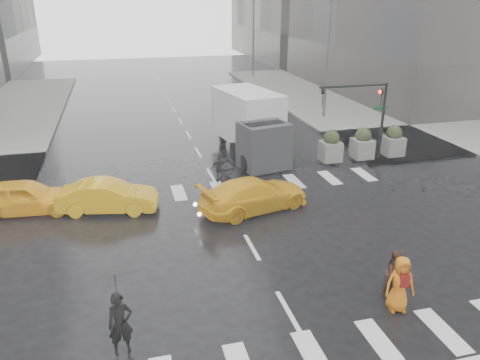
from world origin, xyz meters
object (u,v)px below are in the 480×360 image
object	(u,v)px
traffic_signal_pole	(368,106)
taxi_front	(24,197)
box_truck	(251,123)
pedestrian_brown	(395,274)
pedestrian_orange	(400,284)
taxi_mid	(108,196)

from	to	relation	value
traffic_signal_pole	taxi_front	bearing A→B (deg)	-171.97
box_truck	traffic_signal_pole	bearing A→B (deg)	-35.18
pedestrian_brown	box_truck	world-z (taller)	box_truck
pedestrian_brown	box_truck	bearing A→B (deg)	80.29
pedestrian_orange	taxi_front	world-z (taller)	pedestrian_orange
traffic_signal_pole	pedestrian_brown	bearing A→B (deg)	-114.28
pedestrian_orange	box_truck	world-z (taller)	box_truck
traffic_signal_pole	pedestrian_brown	distance (m)	13.49
taxi_front	taxi_mid	xyz separation A→B (m)	(3.55, -0.77, -0.05)
traffic_signal_pole	taxi_front	world-z (taller)	traffic_signal_pole
taxi_mid	box_truck	distance (m)	10.27
traffic_signal_pole	taxi_mid	xyz separation A→B (m)	(-14.28, -3.29, -2.51)
pedestrian_brown	taxi_mid	size ratio (longest dim) A/B	0.37
taxi_front	pedestrian_brown	bearing A→B (deg)	-123.63
taxi_front	box_truck	distance (m)	12.97
taxi_mid	pedestrian_orange	bearing A→B (deg)	-126.25
box_truck	taxi_mid	bearing A→B (deg)	-155.63
traffic_signal_pole	pedestrian_orange	bearing A→B (deg)	-114.21
taxi_front	traffic_signal_pole	bearing A→B (deg)	-77.88
traffic_signal_pole	pedestrian_brown	size ratio (longest dim) A/B	2.82
taxi_front	box_truck	size ratio (longest dim) A/B	0.63
pedestrian_orange	taxi_mid	bearing A→B (deg)	143.61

